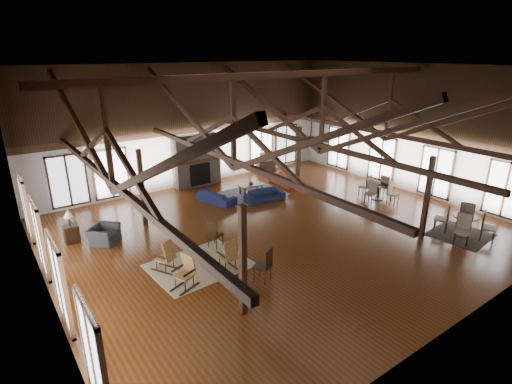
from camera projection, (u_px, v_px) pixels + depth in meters
floor at (279, 230)px, 15.39m from camera, size 16.00×16.00×0.00m
ceiling at (282, 67)px, 13.38m from camera, size 16.00×14.00×0.02m
wall_back at (192, 126)px, 19.76m from camera, size 16.00×0.02×6.00m
wall_front at (475, 216)px, 9.02m from camera, size 16.00×0.02×6.00m
wall_left at (32, 199)px, 10.01m from camera, size 0.02×14.00×6.00m
wall_right at (413, 130)px, 18.77m from camera, size 0.02×14.00×6.00m
roof_truss at (281, 126)px, 14.04m from camera, size 15.60×14.07×3.14m
post_grid at (280, 193)px, 14.88m from camera, size 8.16×7.16×3.05m
fireplace at (197, 161)px, 20.07m from camera, size 2.50×0.69×2.60m
ceiling_fan at (311, 137)px, 13.65m from camera, size 1.60×1.60×0.75m
sofa_navy_front at (265, 195)px, 18.26m from camera, size 1.91×0.97×0.53m
sofa_navy_left at (216, 197)px, 18.04m from camera, size 2.03×1.29×0.55m
sofa_orange at (285, 180)px, 20.39m from camera, size 1.99×0.88×0.57m
coffee_table at (251, 186)px, 19.17m from camera, size 1.21×0.66×0.45m
vase at (251, 183)px, 19.05m from camera, size 0.20×0.20×0.20m
armchair at (104, 235)px, 14.24m from camera, size 1.31×1.31×0.64m
side_table_lamp at (71, 230)px, 14.26m from camera, size 0.49×0.49×1.25m
rocking_chair_a at (167, 257)px, 12.37m from camera, size 0.76×0.92×1.05m
rocking_chair_b at (229, 256)px, 12.43m from camera, size 0.47×0.81×1.02m
rocking_chair_c at (186, 271)px, 11.54m from camera, size 0.92×0.70×1.05m
side_chair_a at (213, 232)px, 13.80m from camera, size 0.57×0.57×1.03m
side_chair_b at (265, 263)px, 11.72m from camera, size 0.62×0.62×1.09m
cafe_table_near at (465, 222)px, 14.75m from camera, size 2.11×2.11×1.09m
cafe_table_far at (379, 189)px, 18.37m from camera, size 1.95×1.95×1.00m
cup_near at (464, 214)px, 14.69m from camera, size 0.17×0.17×0.10m
cup_far at (379, 183)px, 18.37m from camera, size 0.13×0.13×0.10m
tv_console at (265, 166)px, 22.87m from camera, size 1.14×0.43×0.57m
television at (266, 156)px, 22.70m from camera, size 0.95×0.21×0.54m
rug_tan at (199, 265)px, 12.83m from camera, size 3.14×2.53×0.01m
rug_navy at (251, 194)px, 19.23m from camera, size 3.06×2.30×0.01m
rug_dark at (460, 235)px, 14.96m from camera, size 2.27×2.10×0.01m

